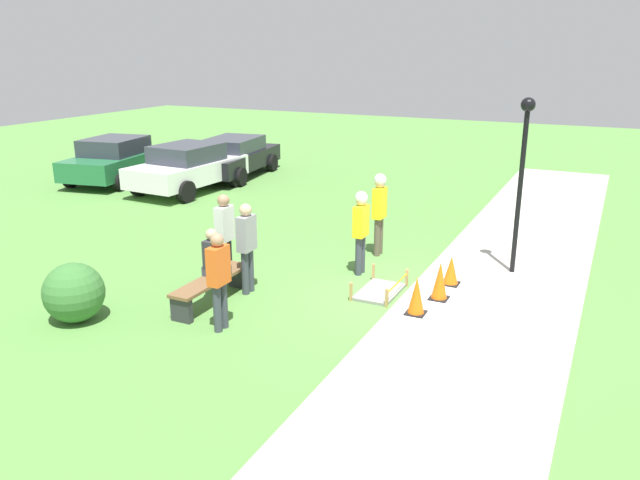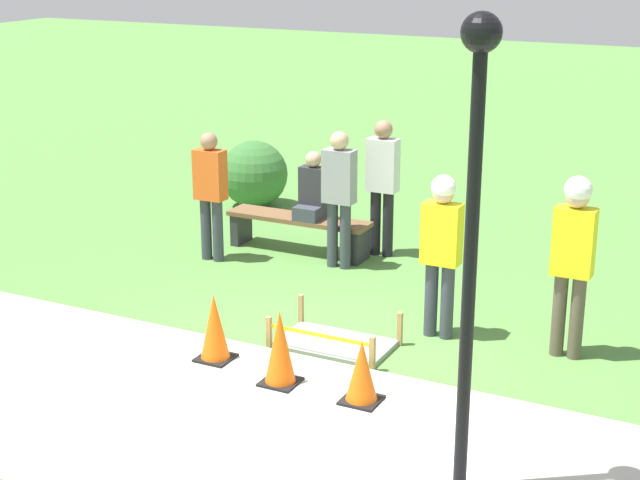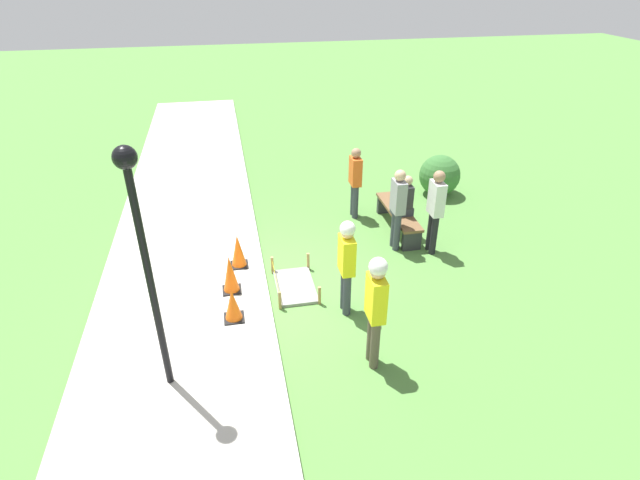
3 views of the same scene
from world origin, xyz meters
name	(u,v)px [view 3 (image 3 of 3)]	position (x,y,z in m)	size (l,w,h in m)	color
ground_plane	(268,291)	(0.00, 0.00, 0.00)	(60.00, 60.00, 0.00)	#51843D
sidewalk	(183,298)	(0.00, -1.55, 0.05)	(28.00, 3.09, 0.10)	#BCB7AD
wet_concrete_patch	(295,286)	(0.00, 0.51, 0.04)	(1.21, 0.76, 0.36)	gray
traffic_cone_near_patch	(238,251)	(-0.83, -0.47, 0.44)	(0.34, 0.34, 0.68)	black
traffic_cone_far_patch	(230,274)	(0.00, -0.66, 0.46)	(0.34, 0.34, 0.73)	black
traffic_cone_sidewalk_edge	(233,305)	(0.83, -0.66, 0.39)	(0.34, 0.34, 0.58)	black
park_bench	(398,216)	(-1.81, 3.15, 0.36)	(2.00, 0.44, 0.50)	#2D2D33
person_seated_on_bench	(405,199)	(-1.63, 3.20, 0.84)	(0.36, 0.44, 0.89)	#383D47
worker_supervisor	(347,260)	(0.86, 1.28, 1.06)	(0.40, 0.26, 1.77)	#383D47
worker_assistant	(376,302)	(2.19, 1.37, 1.14)	(0.40, 0.27, 1.89)	brown
bystander_in_orange_shirt	(355,179)	(-2.67, 2.36, 0.96)	(0.40, 0.22, 1.70)	#383D47
bystander_in_gray_shirt	(435,207)	(-0.77, 3.53, 1.04)	(0.40, 0.24, 1.82)	black
bystander_in_white_shirt	(398,205)	(-1.06, 2.83, 1.01)	(0.40, 0.23, 1.77)	#383D47
lamppost_near	(142,240)	(2.09, -1.63, 2.45)	(0.28, 0.28, 3.55)	black
shrub_rounded_near	(440,175)	(-3.48, 4.83, 0.52)	(1.05, 1.05, 1.05)	#387033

